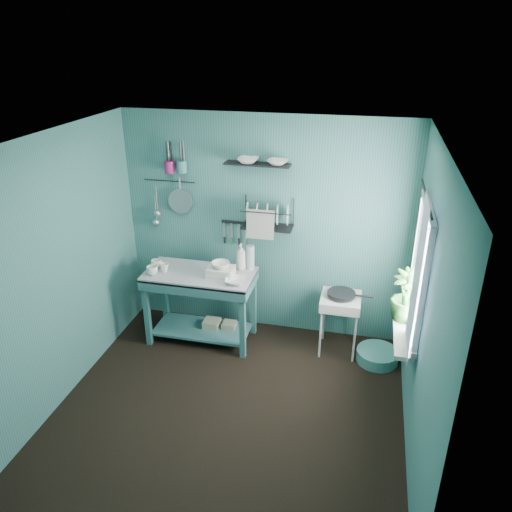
% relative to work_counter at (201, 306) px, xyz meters
% --- Properties ---
extents(floor, '(3.20, 3.20, 0.00)m').
position_rel_work_counter_xyz_m(floor, '(0.63, -1.04, -0.42)').
color(floor, black).
rests_on(floor, ground).
extents(ceiling, '(3.20, 3.20, 0.00)m').
position_rel_work_counter_xyz_m(ceiling, '(0.63, -1.04, 2.08)').
color(ceiling, silver).
rests_on(ceiling, ground).
extents(wall_back, '(3.20, 0.00, 3.20)m').
position_rel_work_counter_xyz_m(wall_back, '(0.63, 0.46, 0.83)').
color(wall_back, '#356C6A').
rests_on(wall_back, ground).
extents(wall_front, '(3.20, 0.00, 3.20)m').
position_rel_work_counter_xyz_m(wall_front, '(0.63, -2.54, 0.83)').
color(wall_front, '#356C6A').
rests_on(wall_front, ground).
extents(wall_left, '(0.00, 3.00, 3.00)m').
position_rel_work_counter_xyz_m(wall_left, '(-0.97, -1.04, 0.83)').
color(wall_left, '#356C6A').
rests_on(wall_left, ground).
extents(wall_right, '(0.00, 3.00, 3.00)m').
position_rel_work_counter_xyz_m(wall_right, '(2.23, -1.04, 0.83)').
color(wall_right, '#356C6A').
rests_on(wall_right, ground).
extents(work_counter, '(1.24, 0.71, 0.84)m').
position_rel_work_counter_xyz_m(work_counter, '(0.00, 0.00, 0.00)').
color(work_counter, '#316567').
rests_on(work_counter, floor).
extents(mug_left, '(0.12, 0.12, 0.10)m').
position_rel_work_counter_xyz_m(mug_left, '(-0.48, -0.16, 0.47)').
color(mug_left, white).
rests_on(mug_left, work_counter).
extents(mug_mid, '(0.14, 0.14, 0.09)m').
position_rel_work_counter_xyz_m(mug_mid, '(-0.38, -0.06, 0.47)').
color(mug_mid, white).
rests_on(mug_mid, work_counter).
extents(mug_right, '(0.17, 0.17, 0.10)m').
position_rel_work_counter_xyz_m(mug_right, '(-0.50, 0.00, 0.47)').
color(mug_right, white).
rests_on(mug_right, work_counter).
extents(wash_tub, '(0.28, 0.22, 0.10)m').
position_rel_work_counter_xyz_m(wash_tub, '(0.25, -0.02, 0.47)').
color(wash_tub, silver).
rests_on(wash_tub, work_counter).
extents(tub_bowl, '(0.20, 0.19, 0.06)m').
position_rel_work_counter_xyz_m(tub_bowl, '(0.25, -0.02, 0.55)').
color(tub_bowl, white).
rests_on(tub_bowl, wash_tub).
extents(soap_bottle, '(0.12, 0.12, 0.30)m').
position_rel_work_counter_xyz_m(soap_bottle, '(0.42, 0.20, 0.57)').
color(soap_bottle, silver).
rests_on(soap_bottle, work_counter).
extents(water_bottle, '(0.09, 0.09, 0.28)m').
position_rel_work_counter_xyz_m(water_bottle, '(0.52, 0.22, 0.56)').
color(water_bottle, '#B4BFC8').
rests_on(water_bottle, work_counter).
extents(counter_bowl, '(0.22, 0.22, 0.05)m').
position_rel_work_counter_xyz_m(counter_bowl, '(0.45, -0.15, 0.45)').
color(counter_bowl, white).
rests_on(counter_bowl, work_counter).
extents(hotplate_stand, '(0.49, 0.49, 0.67)m').
position_rel_work_counter_xyz_m(hotplate_stand, '(1.54, 0.12, -0.09)').
color(hotplate_stand, beige).
rests_on(hotplate_stand, floor).
extents(frying_pan, '(0.30, 0.30, 0.03)m').
position_rel_work_counter_xyz_m(frying_pan, '(1.54, 0.12, 0.29)').
color(frying_pan, black).
rests_on(frying_pan, hotplate_stand).
extents(knife_strip, '(0.32, 0.03, 0.03)m').
position_rel_work_counter_xyz_m(knife_strip, '(0.30, 0.43, 0.87)').
color(knife_strip, black).
rests_on(knife_strip, wall_back).
extents(dish_rack, '(0.56, 0.27, 0.32)m').
position_rel_work_counter_xyz_m(dish_rack, '(0.68, 0.33, 1.04)').
color(dish_rack, black).
rests_on(dish_rack, wall_back).
extents(upper_shelf, '(0.70, 0.20, 0.02)m').
position_rel_work_counter_xyz_m(upper_shelf, '(0.57, 0.36, 1.57)').
color(upper_shelf, black).
rests_on(upper_shelf, wall_back).
extents(shelf_bowl_left, '(0.22, 0.22, 0.05)m').
position_rel_work_counter_xyz_m(shelf_bowl_left, '(0.46, 0.36, 1.61)').
color(shelf_bowl_left, white).
rests_on(shelf_bowl_left, upper_shelf).
extents(shelf_bowl_right, '(0.24, 0.24, 0.05)m').
position_rel_work_counter_xyz_m(shelf_bowl_right, '(0.78, 0.36, 1.58)').
color(shelf_bowl_right, white).
rests_on(shelf_bowl_right, upper_shelf).
extents(utensil_cup_magenta, '(0.11, 0.11, 0.13)m').
position_rel_work_counter_xyz_m(utensil_cup_magenta, '(-0.42, 0.38, 1.48)').
color(utensil_cup_magenta, '#A51E60').
rests_on(utensil_cup_magenta, wall_back).
extents(utensil_cup_teal, '(0.11, 0.11, 0.13)m').
position_rel_work_counter_xyz_m(utensil_cup_teal, '(-0.28, 0.38, 1.49)').
color(utensil_cup_teal, teal).
rests_on(utensil_cup_teal, wall_back).
extents(colander, '(0.28, 0.03, 0.28)m').
position_rel_work_counter_xyz_m(colander, '(-0.33, 0.41, 1.08)').
color(colander, '#A7A8AF').
rests_on(colander, wall_back).
extents(ladle_outer, '(0.01, 0.01, 0.30)m').
position_rel_work_counter_xyz_m(ladle_outer, '(-0.63, 0.42, 1.09)').
color(ladle_outer, '#A7A8AF').
rests_on(ladle_outer, wall_back).
extents(ladle_inner, '(0.01, 0.01, 0.30)m').
position_rel_work_counter_xyz_m(ladle_inner, '(-0.65, 0.42, 0.98)').
color(ladle_inner, '#A7A8AF').
rests_on(ladle_inner, wall_back).
extents(hook_rail, '(0.60, 0.01, 0.01)m').
position_rel_work_counter_xyz_m(hook_rail, '(-0.46, 0.43, 1.30)').
color(hook_rail, black).
rests_on(hook_rail, wall_back).
extents(window_glass, '(0.00, 1.10, 1.10)m').
position_rel_work_counter_xyz_m(window_glass, '(2.21, -0.59, 0.98)').
color(window_glass, white).
rests_on(window_glass, wall_right).
extents(windowsill, '(0.16, 0.95, 0.04)m').
position_rel_work_counter_xyz_m(windowsill, '(2.13, -0.59, 0.39)').
color(windowsill, beige).
rests_on(windowsill, wall_right).
extents(curtain, '(0.00, 1.35, 1.35)m').
position_rel_work_counter_xyz_m(curtain, '(2.15, -0.89, 1.03)').
color(curtain, white).
rests_on(curtain, wall_right).
extents(curtain_rod, '(0.02, 1.05, 0.02)m').
position_rel_work_counter_xyz_m(curtain_rod, '(2.17, -0.59, 1.63)').
color(curtain_rod, black).
rests_on(curtain_rod, wall_right).
extents(potted_plant, '(0.30, 0.30, 0.49)m').
position_rel_work_counter_xyz_m(potted_plant, '(2.13, -0.45, 0.65)').
color(potted_plant, '#2C6629').
rests_on(potted_plant, windowsill).
extents(storage_tin_large, '(0.18, 0.18, 0.22)m').
position_rel_work_counter_xyz_m(storage_tin_large, '(0.10, 0.05, -0.31)').
color(storage_tin_large, gray).
rests_on(storage_tin_large, floor).
extents(storage_tin_small, '(0.15, 0.15, 0.20)m').
position_rel_work_counter_xyz_m(storage_tin_small, '(0.30, 0.08, -0.32)').
color(storage_tin_small, gray).
rests_on(storage_tin_small, floor).
extents(floor_basin, '(0.45, 0.45, 0.13)m').
position_rel_work_counter_xyz_m(floor_basin, '(1.97, 0.01, -0.36)').
color(floor_basin, teal).
rests_on(floor_basin, floor).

